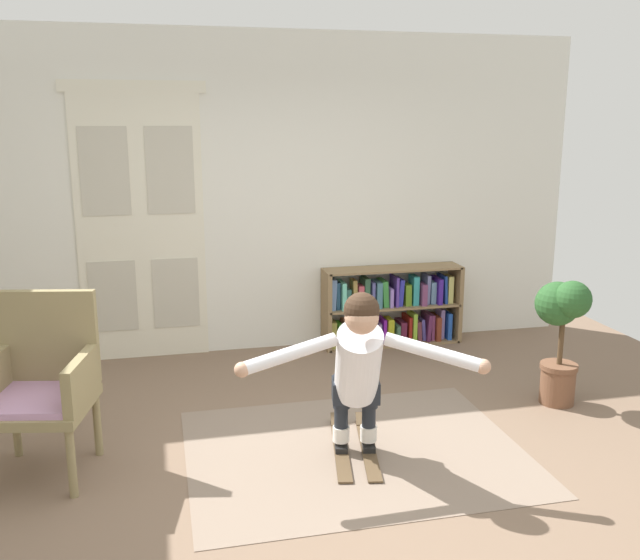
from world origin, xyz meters
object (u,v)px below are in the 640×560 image
bookshelf (391,309)px  potted_plant (560,323)px  skis_pair (354,446)px  person_skier (358,362)px  wicker_chair (41,381)px

bookshelf → potted_plant: bearing=-66.0°
bookshelf → skis_pair: bookshelf is taller
bookshelf → person_skier: bearing=-113.6°
bookshelf → skis_pair: 2.30m
skis_pair → person_skier: 0.70m
potted_plant → person_skier: (-1.74, -0.60, 0.04)m
wicker_chair → person_skier: bearing=-11.7°
wicker_chair → potted_plant: (3.63, 0.21, 0.06)m
skis_pair → person_skier: (-0.04, -0.21, 0.66)m
wicker_chair → bookshelf: bearing=33.2°
wicker_chair → potted_plant: 3.64m
bookshelf → wicker_chair: (-2.88, -1.89, 0.24)m
wicker_chair → skis_pair: wicker_chair is taller
skis_pair → person_skier: size_ratio=0.64×
wicker_chair → person_skier: size_ratio=0.76×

